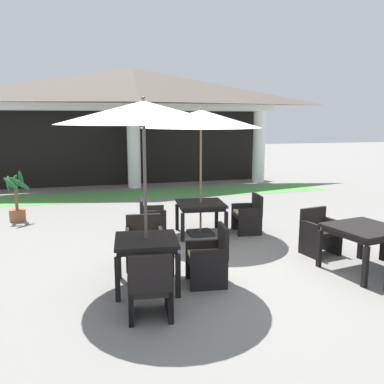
{
  "coord_description": "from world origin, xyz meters",
  "views": [
    {
      "loc": [
        -1.86,
        -6.18,
        2.48
      ],
      "look_at": [
        0.17,
        1.23,
        1.09
      ],
      "focal_mm": 38.36,
      "sensor_mm": 36.0,
      "label": 1
    }
  ],
  "objects": [
    {
      "name": "patio_chair_mid_right_north",
      "position": [
        -0.88,
        0.45,
        0.41
      ],
      "size": [
        0.67,
        0.64,
        0.84
      ],
      "rotation": [
        0.0,
        0.0,
        -3.26
      ],
      "color": "black",
      "rests_on": "ground"
    },
    {
      "name": "patio_chair_mid_right_east",
      "position": [
        -0.07,
        -0.58,
        0.4
      ],
      "size": [
        0.62,
        0.6,
        0.9
      ],
      "rotation": [
        0.0,
        0.0,
        1.46
      ],
      "color": "black",
      "rests_on": "ground"
    },
    {
      "name": "potted_palm_left_edge",
      "position": [
        -3.38,
        4.28,
        0.48
      ],
      "size": [
        0.65,
        0.6,
        1.27
      ],
      "color": "#995638",
      "rests_on": "ground"
    },
    {
      "name": "patio_chair_near_foreground_west",
      "position": [
        -0.47,
        2.12,
        0.39
      ],
      "size": [
        0.58,
        0.64,
        0.81
      ],
      "rotation": [
        0.0,
        0.0,
        -1.68
      ],
      "color": "black",
      "rests_on": "ground"
    },
    {
      "name": "background_pavilion",
      "position": [
        0.0,
        8.53,
        3.2
      ],
      "size": [
        10.85,
        2.46,
        4.17
      ],
      "color": "white",
      "rests_on": "ground"
    },
    {
      "name": "patio_chair_mid_left_north",
      "position": [
        2.32,
        0.21,
        0.4
      ],
      "size": [
        0.68,
        0.6,
        0.83
      ],
      "rotation": [
        0.0,
        0.0,
        -2.96
      ],
      "color": "black",
      "rests_on": "ground"
    },
    {
      "name": "patio_chair_near_foreground_east",
      "position": [
        1.63,
        1.9,
        0.39
      ],
      "size": [
        0.59,
        0.68,
        0.84
      ],
      "rotation": [
        0.0,
        0.0,
        1.47
      ],
      "color": "black",
      "rests_on": "ground"
    },
    {
      "name": "ground_plane",
      "position": [
        0.0,
        0.0,
        0.0
      ],
      "size": [
        60.0,
        60.0,
        0.0
      ],
      "primitive_type": "plane",
      "color": "gray"
    },
    {
      "name": "patio_chair_mid_right_south",
      "position": [
        -1.1,
        -1.4,
        0.39
      ],
      "size": [
        0.61,
        0.63,
        0.89
      ],
      "rotation": [
        0.0,
        0.0,
        -0.11
      ],
      "color": "black",
      "rests_on": "ground"
    },
    {
      "name": "patio_table_mid_left",
      "position": [
        2.5,
        -0.77,
        0.66
      ],
      "size": [
        1.19,
        1.19,
        0.76
      ],
      "rotation": [
        0.0,
        0.0,
        0.18
      ],
      "color": "black",
      "rests_on": "ground"
    },
    {
      "name": "lawn_strip",
      "position": [
        0.0,
        6.97,
        0.0
      ],
      "size": [
        12.65,
        1.79,
        0.01
      ],
      "primitive_type": "cube",
      "color": "#519347",
      "rests_on": "ground"
    },
    {
      "name": "patio_table_near_foreground",
      "position": [
        0.57,
        2.01,
        0.61
      ],
      "size": [
        1.07,
        1.07,
        0.71
      ],
      "rotation": [
        0.0,
        0.0,
        -0.11
      ],
      "color": "black",
      "rests_on": "ground"
    },
    {
      "name": "patio_umbrella_mid_right",
      "position": [
        -0.99,
        -0.47,
        2.52
      ],
      "size": [
        2.43,
        2.43,
        2.77
      ],
      "color": "#2D2D2D",
      "rests_on": "ground"
    },
    {
      "name": "patio_umbrella_near_foreground",
      "position": [
        0.57,
        2.01,
        2.44
      ],
      "size": [
        2.5,
        2.5,
        2.7
      ],
      "color": "#2D2D2D",
      "rests_on": "ground"
    },
    {
      "name": "patio_table_mid_right",
      "position": [
        -0.99,
        -0.47,
        0.65
      ],
      "size": [
        0.99,
        0.99,
        0.75
      ],
      "rotation": [
        0.0,
        0.0,
        -0.11
      ],
      "color": "black",
      "rests_on": "ground"
    }
  ]
}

